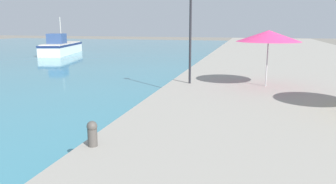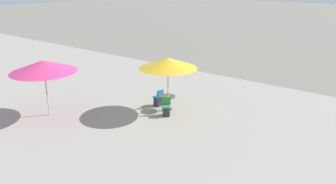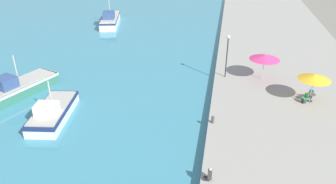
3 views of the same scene
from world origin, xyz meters
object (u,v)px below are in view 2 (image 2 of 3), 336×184
(cafe_umbrella_pink, at_px, (168,63))
(cafe_umbrella_white, at_px, (43,66))
(cafe_chair_right, at_px, (166,109))
(cafe_chair_left, at_px, (158,100))
(cafe_table, at_px, (167,100))

(cafe_umbrella_pink, xyz_separation_m, cafe_umbrella_white, (-3.89, 4.33, -0.02))
(cafe_umbrella_white, bearing_deg, cafe_chair_right, -53.91)
(cafe_umbrella_white, distance_m, cafe_chair_left, 5.82)
(cafe_chair_left, xyz_separation_m, cafe_chair_right, (-0.76, -1.10, 0.00))
(cafe_umbrella_pink, height_order, cafe_table, cafe_umbrella_pink)
(cafe_umbrella_white, xyz_separation_m, cafe_table, (3.97, -4.22, -1.92))
(cafe_umbrella_pink, bearing_deg, cafe_chair_right, -150.75)
(cafe_umbrella_white, relative_size, cafe_chair_left, 3.38)
(cafe_chair_left, relative_size, cafe_chair_right, 1.00)
(cafe_umbrella_pink, distance_m, cafe_chair_right, 2.23)
(cafe_table, height_order, cafe_chair_right, cafe_chair_right)
(cafe_umbrella_pink, relative_size, cafe_table, 3.52)
(cafe_chair_left, bearing_deg, cafe_umbrella_white, 151.84)
(cafe_umbrella_pink, distance_m, cafe_umbrella_white, 5.82)
(cafe_table, distance_m, cafe_chair_right, 0.75)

